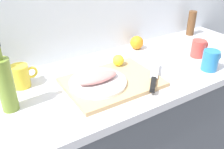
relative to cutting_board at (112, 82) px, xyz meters
The scene contains 12 objects.
kitchen_counter 0.46m from the cutting_board, 75.56° to the left, with size 2.00×0.60×0.90m.
cutting_board is the anchor object (origin of this frame).
white_plate 0.07m from the cutting_board, behind, with size 0.26×0.26×0.01m, color white.
fish_fillet 0.08m from the cutting_board, behind, with size 0.19×0.08×0.04m, color tan.
chef_knife 0.19m from the cutting_board, 31.56° to the right, with size 0.22×0.23×0.02m.
lemon_0 0.16m from the cutting_board, 46.44° to the left, with size 0.06×0.06×0.06m, color yellow.
olive_oil_bottle 0.46m from the cutting_board, behind, with size 0.06×0.06×0.28m.
coffee_mug_0 0.52m from the cutting_board, 15.71° to the right, with size 0.12×0.08×0.11m.
coffee_mug_1 0.58m from the cutting_board, ahead, with size 0.12×0.08×0.10m.
coffee_mug_2 0.41m from the cutting_board, 150.96° to the left, with size 0.12×0.08×0.10m.
orange_1 0.44m from the cutting_board, 38.35° to the left, with size 0.08×0.08×0.08m, color orange.
pepper_mill 0.86m from the cutting_board, 18.96° to the left, with size 0.05×0.05×0.16m, color brown.
Camera 1 is at (-0.53, -0.89, 1.50)m, focal length 39.93 mm.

